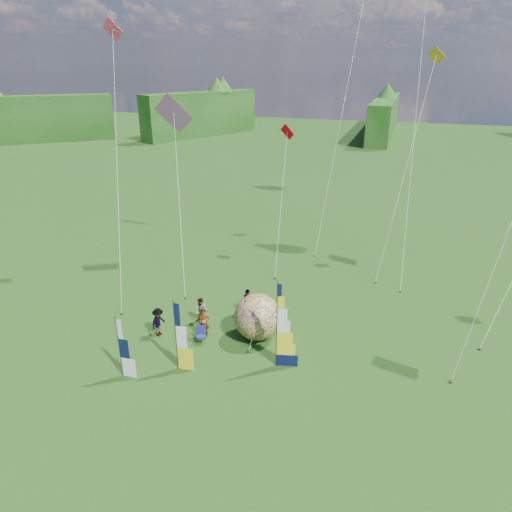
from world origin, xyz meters
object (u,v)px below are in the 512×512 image
(side_banner_far, at_px, (119,348))
(spectator_d, at_px, (248,302))
(side_banner_left, at_px, (176,337))
(spectator_c, at_px, (158,322))
(spectator_b, at_px, (201,311))
(bol_inflatable, at_px, (258,317))
(feather_banner_main, at_px, (277,326))
(spectator_a, at_px, (204,323))
(camp_chair, at_px, (201,335))
(kite_whale, at_px, (417,112))

(side_banner_far, height_order, spectator_d, side_banner_far)
(side_banner_left, bearing_deg, spectator_c, 128.84)
(spectator_b, bearing_deg, bol_inflatable, -7.64)
(bol_inflatable, xyz_separation_m, spectator_b, (-3.56, 0.44, -0.49))
(feather_banner_main, bearing_deg, spectator_a, 150.48)
(spectator_a, relative_size, spectator_b, 1.06)
(camp_chair, height_order, kite_whale, kite_whale)
(spectator_c, xyz_separation_m, spectator_d, (3.90, 3.73, -0.01))
(spectator_c, xyz_separation_m, camp_chair, (2.51, 0.06, -0.37))
(side_banner_far, bearing_deg, kite_whale, 56.86)
(kite_whale, bearing_deg, side_banner_left, -114.99)
(spectator_a, distance_m, spectator_c, 2.51)
(side_banner_far, distance_m, camp_chair, 4.64)
(side_banner_far, height_order, bol_inflatable, side_banner_far)
(camp_chair, bearing_deg, side_banner_far, -140.40)
(spectator_b, bearing_deg, side_banner_far, -106.38)
(side_banner_left, bearing_deg, camp_chair, 80.97)
(camp_chair, bearing_deg, kite_whale, 41.13)
(spectator_a, xyz_separation_m, kite_whale, (9.79, 15.42, 10.00))
(kite_whale, bearing_deg, camp_chair, -118.16)
(spectator_b, relative_size, camp_chair, 1.71)
(spectator_b, relative_size, spectator_c, 0.95)
(spectator_a, distance_m, spectator_d, 3.39)
(spectator_c, distance_m, camp_chair, 2.54)
(side_banner_far, height_order, spectator_a, side_banner_far)
(side_banner_far, relative_size, camp_chair, 3.44)
(spectator_c, bearing_deg, side_banner_far, -173.03)
(feather_banner_main, height_order, kite_whale, kite_whale)
(bol_inflatable, distance_m, kite_whale, 18.79)
(feather_banner_main, relative_size, spectator_c, 2.75)
(bol_inflatable, bearing_deg, spectator_c, -164.05)
(feather_banner_main, xyz_separation_m, spectator_a, (-4.50, 1.34, -1.45))
(spectator_b, xyz_separation_m, camp_chair, (0.82, -1.88, -0.33))
(side_banner_left, relative_size, kite_whale, 0.17)
(spectator_c, bearing_deg, feather_banner_main, -89.65)
(spectator_d, bearing_deg, spectator_a, 106.36)
(bol_inflatable, distance_m, camp_chair, 3.20)
(spectator_c, bearing_deg, spectator_d, -40.52)
(feather_banner_main, bearing_deg, camp_chair, 157.79)
(spectator_a, bearing_deg, spectator_d, 39.90)
(side_banner_far, height_order, kite_whale, kite_whale)
(spectator_d, bearing_deg, side_banner_far, 105.17)
(feather_banner_main, distance_m, side_banner_left, 4.88)
(bol_inflatable, distance_m, spectator_b, 3.62)
(bol_inflatable, distance_m, spectator_d, 2.65)
(bol_inflatable, xyz_separation_m, kite_whale, (6.96, 14.60, 9.55))
(side_banner_far, bearing_deg, bol_inflatable, 43.62)
(spectator_c, relative_size, spectator_d, 1.02)
(feather_banner_main, relative_size, bol_inflatable, 1.78)
(spectator_d, xyz_separation_m, camp_chair, (-1.39, -3.67, -0.35))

